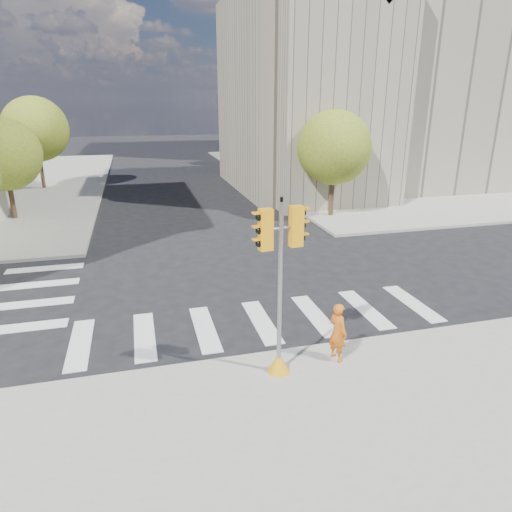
{
  "coord_description": "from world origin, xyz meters",
  "views": [
    {
      "loc": [
        -3.58,
        -14.44,
        6.63
      ],
      "look_at": [
        -0.2,
        -1.69,
        2.1
      ],
      "focal_mm": 32.0,
      "sensor_mm": 36.0,
      "label": 1
    }
  ],
  "objects": [
    {
      "name": "ground",
      "position": [
        0.0,
        0.0,
        0.0
      ],
      "size": [
        160.0,
        160.0,
        0.0
      ],
      "primitive_type": "plane",
      "color": "black",
      "rests_on": "ground"
    },
    {
      "name": "sidewalk_far_right",
      "position": [
        20.0,
        26.0,
        0.07
      ],
      "size": [
        28.0,
        40.0,
        0.15
      ],
      "primitive_type": "cube",
      "color": "gray",
      "rests_on": "ground"
    },
    {
      "name": "civic_building",
      "position": [
        15.59,
        19.12,
        7.26
      ],
      "size": [
        26.0,
        16.0,
        19.39
      ],
      "color": "gray",
      "rests_on": "ground"
    },
    {
      "name": "office_tower",
      "position": [
        22.0,
        42.0,
        15.0
      ],
      "size": [
        20.0,
        18.0,
        30.0
      ],
      "primitive_type": "cube",
      "color": "#9EA0A3",
      "rests_on": "ground"
    },
    {
      "name": "tree_lw_mid",
      "position": [
        -10.5,
        14.0,
        3.76
      ],
      "size": [
        4.0,
        4.0,
        5.77
      ],
      "color": "#382616",
      "rests_on": "ground"
    },
    {
      "name": "tree_lw_far",
      "position": [
        -10.5,
        24.0,
        4.54
      ],
      "size": [
        4.8,
        4.8,
        6.95
      ],
      "color": "#382616",
      "rests_on": "ground"
    },
    {
      "name": "tree_re_near",
      "position": [
        7.5,
        10.0,
        4.05
      ],
      "size": [
        4.2,
        4.2,
        6.16
      ],
      "color": "#382616",
      "rests_on": "ground"
    },
    {
      "name": "tree_re_mid",
      "position": [
        7.5,
        22.0,
        4.35
      ],
      "size": [
        4.6,
        4.6,
        6.66
      ],
      "color": "#382616",
      "rests_on": "ground"
    },
    {
      "name": "tree_re_far",
      "position": [
        7.5,
        34.0,
        3.87
      ],
      "size": [
        4.0,
        4.0,
        5.88
      ],
      "color": "#382616",
      "rests_on": "ground"
    },
    {
      "name": "lamp_near",
      "position": [
        8.0,
        14.0,
        4.58
      ],
      "size": [
        0.35,
        0.18,
        8.11
      ],
      "color": "black",
      "rests_on": "sidewalk_far_right"
    },
    {
      "name": "lamp_far",
      "position": [
        8.0,
        28.0,
        4.58
      ],
      "size": [
        0.35,
        0.18,
        8.11
      ],
      "color": "black",
      "rests_on": "sidewalk_far_right"
    },
    {
      "name": "traffic_signal",
      "position": [
        -0.49,
        -5.01,
        2.03
      ],
      "size": [
        1.08,
        0.56,
        4.45
      ],
      "rotation": [
        0.0,
        0.0,
        0.14
      ],
      "color": "orange",
      "rests_on": "sidewalk_near"
    },
    {
      "name": "photographer",
      "position": [
        1.16,
        -4.83,
        0.95
      ],
      "size": [
        0.54,
        0.67,
        1.59
      ],
      "primitive_type": "imported",
      "rotation": [
        0.0,
        0.0,
        1.88
      ],
      "color": "#C95D12",
      "rests_on": "sidewalk_near"
    }
  ]
}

